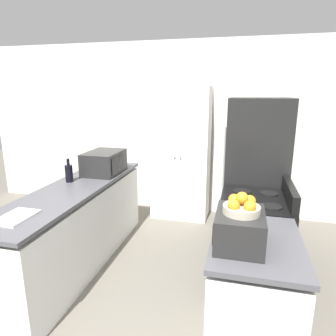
% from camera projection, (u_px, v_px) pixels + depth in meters
% --- Properties ---
extents(wall_back, '(7.00, 0.06, 2.60)m').
position_uv_depth(wall_back, '(191.00, 130.00, 4.59)').
color(wall_back, silver).
rests_on(wall_back, ground_plane).
extents(counter_left, '(0.60, 2.36, 0.90)m').
position_uv_depth(counter_left, '(77.00, 227.00, 3.25)').
color(counter_left, silver).
rests_on(counter_left, ground_plane).
extents(counter_right, '(0.60, 0.87, 0.90)m').
position_uv_depth(counter_right, '(252.00, 300.00, 2.12)').
color(counter_right, silver).
rests_on(counter_right, ground_plane).
extents(pantry_cabinet, '(0.83, 0.49, 1.95)m').
position_uv_depth(pantry_cabinet, '(181.00, 154.00, 4.43)').
color(pantry_cabinet, white).
rests_on(pantry_cabinet, ground_plane).
extents(stove, '(0.66, 0.74, 1.06)m').
position_uv_depth(stove, '(253.00, 242.00, 2.89)').
color(stove, black).
rests_on(stove, ground_plane).
extents(refrigerator, '(0.70, 0.75, 1.81)m').
position_uv_depth(refrigerator, '(255.00, 176.00, 3.51)').
color(refrigerator, black).
rests_on(refrigerator, ground_plane).
extents(microwave, '(0.39, 0.54, 0.27)m').
position_uv_depth(microwave, '(104.00, 162.00, 3.63)').
color(microwave, black).
rests_on(microwave, counter_left).
extents(wine_bottle, '(0.08, 0.08, 0.26)m').
position_uv_depth(wine_bottle, '(69.00, 173.00, 3.29)').
color(wine_bottle, black).
rests_on(wine_bottle, counter_left).
extents(toaster_oven, '(0.31, 0.40, 0.22)m').
position_uv_depth(toaster_oven, '(239.00, 229.00, 1.93)').
color(toaster_oven, black).
rests_on(toaster_oven, counter_right).
extents(fruit_bowl, '(0.23, 0.23, 0.14)m').
position_uv_depth(fruit_bowl, '(242.00, 206.00, 1.88)').
color(fruit_bowl, '#B2A893').
rests_on(fruit_bowl, toaster_oven).
extents(cutting_board, '(0.22, 0.32, 0.02)m').
position_uv_depth(cutting_board, '(16.00, 217.00, 2.35)').
color(cutting_board, silver).
rests_on(cutting_board, counter_left).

